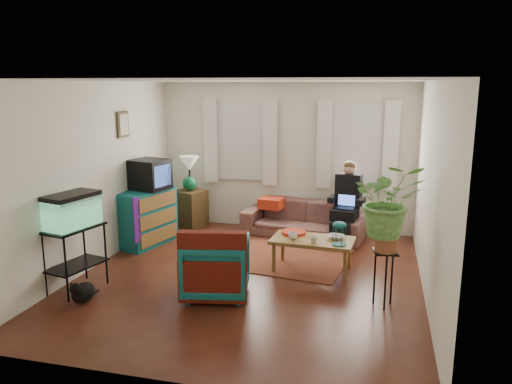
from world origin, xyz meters
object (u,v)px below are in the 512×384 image
(side_table, at_px, (190,209))
(dresser, at_px, (146,217))
(coffee_table, at_px, (312,255))
(sofa, at_px, (303,214))
(armchair, at_px, (216,264))
(plant_stand, at_px, (384,279))
(aquarium_stand, at_px, (76,259))

(side_table, bearing_deg, dresser, -107.67)
(coffee_table, bearing_deg, sofa, 107.25)
(sofa, xyz_separation_m, coffee_table, (0.37, -1.58, -0.17))
(armchair, distance_m, coffee_table, 1.51)
(dresser, relative_size, plant_stand, 1.48)
(side_table, height_order, aquarium_stand, aquarium_stand)
(side_table, xyz_separation_m, coffee_table, (2.44, -1.61, -0.11))
(sofa, distance_m, plant_stand, 2.85)
(aquarium_stand, bearing_deg, armchair, 22.47)
(sofa, height_order, side_table, sofa)
(sofa, xyz_separation_m, aquarium_stand, (-2.42, -2.97, 0.01))
(side_table, bearing_deg, sofa, -0.87)
(side_table, xyz_separation_m, armchair, (1.40, -2.70, 0.05))
(coffee_table, height_order, plant_stand, plant_stand)
(side_table, distance_m, dresser, 1.13)
(plant_stand, bearing_deg, sofa, 118.04)
(armchair, relative_size, coffee_table, 0.71)
(sofa, xyz_separation_m, plant_stand, (1.34, -2.51, -0.06))
(side_table, height_order, coffee_table, side_table)
(armchair, bearing_deg, dresser, -54.51)
(side_table, height_order, plant_stand, side_table)
(dresser, height_order, aquarium_stand, dresser)
(side_table, relative_size, dresser, 0.69)
(dresser, distance_m, plant_stand, 4.03)
(armchair, xyz_separation_m, plant_stand, (2.00, 0.16, -0.06))
(sofa, height_order, aquarium_stand, aquarium_stand)
(coffee_table, bearing_deg, aquarium_stand, -149.54)
(armchair, bearing_deg, plant_stand, 173.16)
(plant_stand, bearing_deg, aquarium_stand, -173.07)
(side_table, relative_size, coffee_table, 0.62)
(coffee_table, bearing_deg, armchair, -129.56)
(side_table, relative_size, aquarium_stand, 0.83)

